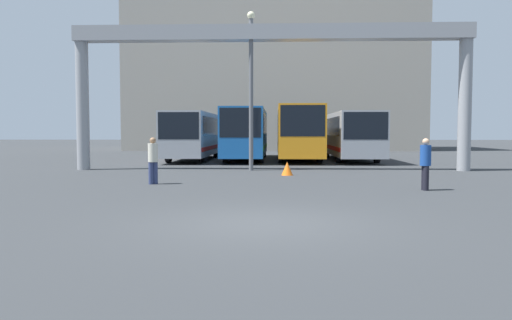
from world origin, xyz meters
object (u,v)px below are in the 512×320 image
(bus_slot_2, at_px, (298,130))
(pedestrian_near_left, at_px, (425,163))
(bus_slot_1, at_px, (247,131))
(pedestrian_near_center, at_px, (153,159))
(bus_slot_3, at_px, (350,133))
(bus_slot_0, at_px, (194,133))
(traffic_cone, at_px, (287,169))
(lamp_post, at_px, (251,84))

(bus_slot_2, distance_m, pedestrian_near_left, 17.08)
(bus_slot_1, height_order, bus_slot_2, bus_slot_2)
(pedestrian_near_center, bearing_deg, bus_slot_3, -157.04)
(bus_slot_0, relative_size, bus_slot_3, 0.89)
(traffic_cone, bearing_deg, bus_slot_0, 117.41)
(bus_slot_0, bearing_deg, pedestrian_near_left, -58.55)
(pedestrian_near_left, distance_m, lamp_post, 10.15)
(bus_slot_1, relative_size, pedestrian_near_left, 7.11)
(bus_slot_3, distance_m, lamp_post, 11.17)
(bus_slot_0, bearing_deg, bus_slot_3, 3.74)
(bus_slot_0, height_order, bus_slot_3, bus_slot_0)
(bus_slot_3, height_order, pedestrian_near_left, bus_slot_3)
(bus_slot_1, xyz_separation_m, bus_slot_3, (6.68, 0.09, -0.13))
(bus_slot_0, bearing_deg, pedestrian_near_center, -86.16)
(bus_slot_2, relative_size, lamp_post, 1.55)
(pedestrian_near_left, relative_size, traffic_cone, 2.88)
(bus_slot_3, relative_size, traffic_cone, 20.78)
(bus_slot_0, bearing_deg, traffic_cone, -62.59)
(bus_slot_2, xyz_separation_m, lamp_post, (-2.59, -9.06, 2.12))
(traffic_cone, bearing_deg, pedestrian_near_center, -142.16)
(pedestrian_near_center, bearing_deg, bus_slot_0, -122.81)
(bus_slot_0, bearing_deg, lamp_post, -64.35)
(bus_slot_2, xyz_separation_m, traffic_cone, (-0.95, -11.59, -1.64))
(bus_slot_2, relative_size, pedestrian_near_left, 7.07)
(pedestrian_near_left, height_order, traffic_cone, pedestrian_near_left)
(traffic_cone, height_order, lamp_post, lamp_post)
(traffic_cone, bearing_deg, lamp_post, 122.93)
(bus_slot_1, distance_m, bus_slot_2, 3.34)
(pedestrian_near_center, bearing_deg, pedestrian_near_left, 134.00)
(bus_slot_1, xyz_separation_m, bus_slot_2, (3.34, -0.03, 0.08))
(bus_slot_0, relative_size, pedestrian_near_left, 6.41)
(bus_slot_2, bearing_deg, pedestrian_near_center, -110.44)
(pedestrian_near_center, xyz_separation_m, lamp_post, (3.10, 6.22, 3.18))
(bus_slot_0, relative_size, traffic_cone, 18.45)
(bus_slot_1, bearing_deg, bus_slot_3, 0.78)
(bus_slot_1, bearing_deg, pedestrian_near_left, -68.60)
(bus_slot_3, distance_m, pedestrian_near_center, 17.87)
(traffic_cone, bearing_deg, bus_slot_1, 101.63)
(bus_slot_1, relative_size, traffic_cone, 20.45)
(traffic_cone, bearing_deg, bus_slot_2, 85.32)
(pedestrian_near_center, distance_m, traffic_cone, 6.03)
(bus_slot_0, bearing_deg, bus_slot_1, 9.57)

